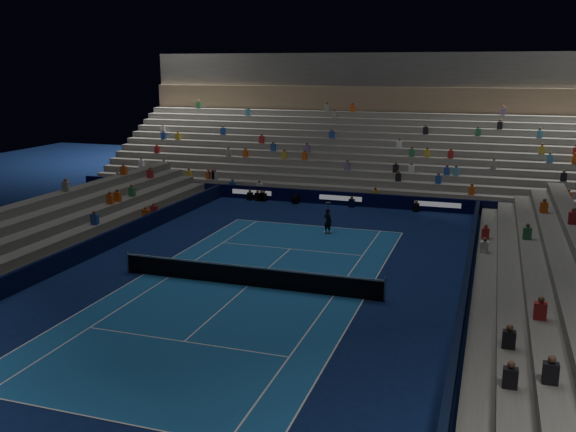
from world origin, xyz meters
The scene contains 11 objects.
ground centered at (0.00, 0.00, 0.00)m, with size 90.00×90.00×0.00m, color #0C1A48.
court_surface centered at (0.00, 0.00, 0.01)m, with size 10.97×23.77×0.01m, color #1B5594.
sponsor_barrier_far centered at (0.00, 18.50, 0.50)m, with size 44.00×0.25×1.00m, color black.
sponsor_barrier_east centered at (9.70, 0.00, 0.50)m, with size 0.25×37.00×1.00m, color black.
sponsor_barrier_west centered at (-9.70, 0.00, 0.50)m, with size 0.25×37.00×1.00m, color black.
grandstand_main centered at (0.00, 27.90, 3.38)m, with size 44.00×15.20×11.20m.
grandstand_east centered at (13.17, 0.00, 0.92)m, with size 5.00×37.00×2.50m.
grandstand_west centered at (-13.17, 0.00, 0.92)m, with size 5.00×37.00×2.50m.
tennis_net centered at (0.00, 0.00, 0.50)m, with size 12.90×0.10×1.10m.
tennis_player centered at (1.14, 10.34, 0.78)m, with size 0.57×0.37×1.56m, color black.
broadcast_camera centered at (-3.34, 18.01, 0.30)m, with size 0.50×0.92×0.58m.
Camera 1 is at (10.40, -25.68, 9.97)m, focal length 39.09 mm.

